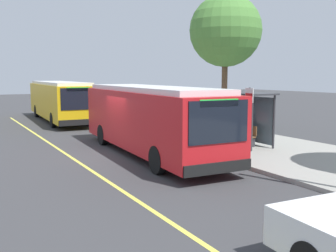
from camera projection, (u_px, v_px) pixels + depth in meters
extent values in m
plane|color=#38383A|center=(122.00, 153.00, 17.23)|extent=(120.00, 120.00, 0.00)
cube|color=gray|center=(229.00, 140.00, 20.15)|extent=(44.00, 6.40, 0.15)
cube|color=#E0D64C|center=(72.00, 158.00, 16.16)|extent=(36.00, 0.14, 0.01)
cube|color=red|center=(150.00, 119.00, 16.82)|extent=(10.72, 3.12, 2.40)
cube|color=silver|center=(150.00, 89.00, 16.65)|extent=(9.86, 2.82, 0.20)
cube|color=black|center=(219.00, 122.00, 12.04)|extent=(0.16, 2.17, 1.34)
cube|color=black|center=(176.00, 111.00, 17.35)|extent=(9.31, 0.54, 1.06)
cube|color=white|center=(176.00, 139.00, 17.51)|extent=(10.05, 0.57, 0.28)
cube|color=#26D83F|center=(219.00, 103.00, 11.96)|extent=(0.11, 1.40, 0.24)
cube|color=black|center=(218.00, 168.00, 12.22)|extent=(0.21, 2.50, 0.36)
cylinder|color=black|center=(214.00, 154.00, 14.54)|extent=(1.01, 0.33, 1.00)
cylinder|color=black|center=(158.00, 160.00, 13.52)|extent=(1.01, 0.33, 1.00)
cylinder|color=black|center=(146.00, 132.00, 20.28)|extent=(1.01, 0.33, 1.00)
cylinder|color=black|center=(103.00, 135.00, 19.26)|extent=(1.01, 0.33, 1.00)
cube|color=gold|center=(59.00, 100.00, 29.28)|extent=(12.09, 3.15, 2.40)
cube|color=silver|center=(59.00, 83.00, 29.11)|extent=(11.12, 2.84, 0.20)
cube|color=black|center=(78.00, 99.00, 23.90)|extent=(0.15, 2.17, 1.34)
cube|color=black|center=(76.00, 96.00, 29.82)|extent=(10.53, 0.57, 1.06)
cube|color=black|center=(77.00, 113.00, 29.98)|extent=(11.36, 0.60, 0.28)
cube|color=#26D83F|center=(78.00, 89.00, 23.82)|extent=(0.10, 1.40, 0.24)
cube|color=black|center=(79.00, 122.00, 24.08)|extent=(0.21, 2.50, 0.36)
cylinder|color=black|center=(88.00, 118.00, 26.64)|extent=(1.01, 0.33, 1.00)
cylinder|color=black|center=(53.00, 120.00, 25.61)|extent=(1.01, 0.33, 1.00)
cylinder|color=black|center=(65.00, 110.00, 33.11)|extent=(1.01, 0.33, 1.00)
cylinder|color=black|center=(37.00, 111.00, 32.09)|extent=(1.01, 0.33, 1.00)
cylinder|color=#333338|center=(274.00, 122.00, 17.38)|extent=(0.10, 0.10, 2.40)
cylinder|color=#333338|center=(252.00, 124.00, 16.74)|extent=(0.10, 0.10, 2.40)
cylinder|color=#333338|center=(236.00, 117.00, 19.62)|extent=(0.10, 0.10, 2.40)
cylinder|color=#333338|center=(216.00, 118.00, 18.99)|extent=(0.10, 0.10, 2.40)
cube|color=#333338|center=(244.00, 93.00, 18.02)|extent=(2.90, 1.60, 0.08)
cube|color=#4C606B|center=(254.00, 119.00, 18.50)|extent=(2.47, 0.04, 2.16)
cube|color=navy|center=(226.00, 118.00, 19.31)|extent=(0.06, 1.11, 1.82)
cube|color=brown|center=(241.00, 135.00, 18.40)|extent=(1.60, 0.44, 0.06)
cube|color=brown|center=(245.00, 129.00, 18.48)|extent=(1.60, 0.05, 0.44)
cube|color=#333338|center=(231.00, 138.00, 19.05)|extent=(0.08, 0.40, 0.45)
cube|color=#333338|center=(251.00, 142.00, 17.81)|extent=(0.08, 0.40, 0.45)
cylinder|color=#333338|center=(249.00, 123.00, 15.20)|extent=(0.07, 0.07, 2.80)
cube|color=white|center=(249.00, 95.00, 15.05)|extent=(0.44, 0.03, 0.56)
cube|color=red|center=(249.00, 95.00, 15.05)|extent=(0.40, 0.01, 0.16)
cylinder|color=#282D47|center=(224.00, 137.00, 18.13)|extent=(0.14, 0.14, 0.85)
cylinder|color=#282D47|center=(221.00, 137.00, 18.05)|extent=(0.14, 0.14, 0.85)
cube|color=beige|center=(223.00, 121.00, 18.00)|extent=(0.24, 0.40, 0.62)
sphere|color=tan|center=(223.00, 112.00, 17.94)|extent=(0.22, 0.22, 0.22)
cylinder|color=brown|center=(224.00, 93.00, 24.28)|extent=(0.36, 0.36, 4.33)
sphere|color=#4C8438|center=(225.00, 31.00, 23.78)|extent=(4.41, 4.41, 4.41)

